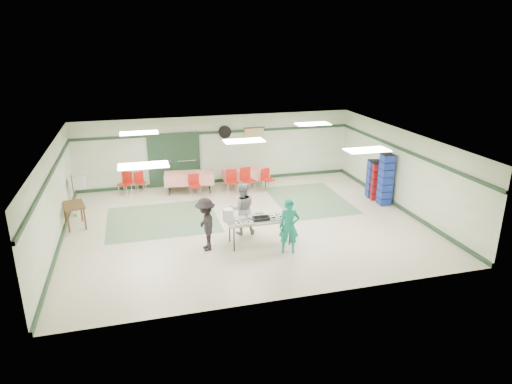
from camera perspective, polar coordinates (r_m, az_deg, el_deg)
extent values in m
plane|color=beige|center=(14.53, -1.42, -3.95)|extent=(11.00, 11.00, 0.00)
plane|color=silver|center=(13.70, -1.51, 6.50)|extent=(11.00, 11.00, 0.00)
plane|color=silver|center=(18.30, -4.83, 5.32)|extent=(11.00, 0.00, 11.00)
plane|color=silver|center=(10.05, 4.69, -6.56)|extent=(11.00, 0.00, 11.00)
plane|color=silver|center=(13.91, -24.06, -0.81)|extent=(0.00, 9.00, 9.00)
plane|color=silver|center=(16.20, 17.81, 2.64)|extent=(0.00, 9.00, 9.00)
cube|color=#1E3824|center=(18.12, -4.88, 7.45)|extent=(11.00, 0.06, 0.10)
cube|color=#1E3824|center=(18.62, -4.70, 1.45)|extent=(11.00, 0.06, 0.12)
cube|color=#1E3824|center=(13.70, -24.33, 1.96)|extent=(0.06, 9.00, 0.10)
cube|color=#1E3824|center=(14.36, -23.25, -5.64)|extent=(0.06, 9.00, 0.12)
cube|color=#1E3824|center=(16.01, 17.97, 5.03)|extent=(0.06, 9.00, 0.10)
cube|color=#1E3824|center=(16.58, 17.27, -1.64)|extent=(0.06, 9.00, 0.12)
cube|color=#62815E|center=(15.12, -11.59, -3.39)|extent=(3.50, 3.00, 0.01)
cube|color=#62815E|center=(16.67, 6.72, -0.98)|extent=(2.50, 3.50, 0.01)
cube|color=gray|center=(18.07, -11.66, 3.83)|extent=(0.90, 0.06, 2.10)
cube|color=gray|center=(18.14, -8.66, 4.07)|extent=(0.90, 0.06, 2.10)
cube|color=#1E3824|center=(18.08, -10.17, 3.94)|extent=(2.00, 0.03, 2.15)
cylinder|color=black|center=(18.14, -3.92, 7.49)|extent=(0.50, 0.10, 0.50)
cube|color=#D5BE85|center=(18.45, -0.22, 7.10)|extent=(0.80, 0.02, 0.60)
cube|color=#9C9C97|center=(12.89, 0.43, -3.48)|extent=(1.86, 0.76, 0.04)
cylinder|color=black|center=(12.60, -2.76, -5.94)|extent=(0.04, 0.04, 0.72)
cylinder|color=black|center=(13.00, 4.21, -5.16)|extent=(0.04, 0.04, 0.72)
cylinder|color=black|center=(13.14, -3.32, -4.86)|extent=(0.04, 0.04, 0.72)
cylinder|color=black|center=(13.52, 3.38, -4.15)|extent=(0.04, 0.04, 0.72)
cube|color=silver|center=(12.94, 2.60, -3.25)|extent=(0.54, 0.41, 0.02)
cube|color=silver|center=(13.01, -0.06, -3.12)|extent=(0.55, 0.42, 0.02)
cube|color=silver|center=(12.61, -1.55, -3.86)|extent=(0.54, 0.41, 0.02)
cube|color=black|center=(12.82, 0.65, -3.32)|extent=(0.47, 0.29, 0.08)
cube|color=white|center=(12.70, -3.50, -2.89)|extent=(0.26, 0.24, 0.36)
imported|color=#15937D|center=(12.43, 4.16, -4.30)|extent=(0.65, 0.53, 1.53)
imported|color=gray|center=(13.56, -1.73, -2.09)|extent=(0.82, 0.66, 1.58)
imported|color=black|center=(12.62, -6.31, -4.05)|extent=(0.59, 0.99, 1.51)
cube|color=red|center=(17.71, -1.31, 2.88)|extent=(1.76, 0.79, 0.05)
cube|color=red|center=(17.77, -1.31, 2.29)|extent=(1.76, 0.81, 0.40)
cylinder|color=black|center=(17.39, -3.36, 1.22)|extent=(0.04, 0.04, 0.72)
cylinder|color=black|center=(17.75, 1.20, 1.63)|extent=(0.04, 0.04, 0.72)
cylinder|color=black|center=(17.93, -3.78, 1.77)|extent=(0.04, 0.04, 0.72)
cylinder|color=black|center=(18.28, 0.65, 2.16)|extent=(0.04, 0.04, 0.72)
cube|color=red|center=(17.34, -8.39, 2.32)|extent=(1.90, 0.99, 0.05)
cube|color=red|center=(17.40, -8.36, 1.72)|extent=(1.90, 1.01, 0.40)
cylinder|color=black|center=(17.19, -10.84, 0.69)|extent=(0.04, 0.04, 0.72)
cylinder|color=black|center=(17.18, -5.79, 0.94)|extent=(0.04, 0.04, 0.72)
cylinder|color=black|center=(17.76, -10.79, 1.30)|extent=(0.04, 0.04, 0.72)
cylinder|color=black|center=(17.76, -5.90, 1.54)|extent=(0.04, 0.04, 0.72)
cube|color=red|center=(17.17, -1.00, 1.45)|extent=(0.55, 0.55, 0.04)
cube|color=red|center=(17.26, -1.35, 2.38)|extent=(0.43, 0.17, 0.44)
cylinder|color=silver|center=(17.02, -1.18, 0.39)|extent=(0.02, 0.02, 0.46)
cylinder|color=silver|center=(17.20, -0.19, 0.60)|extent=(0.02, 0.02, 0.46)
cylinder|color=silver|center=(17.30, -1.80, 0.71)|extent=(0.02, 0.02, 0.46)
cylinder|color=silver|center=(17.48, -0.81, 0.90)|extent=(0.02, 0.02, 0.46)
cube|color=red|center=(17.04, -2.98, 1.23)|extent=(0.43, 0.43, 0.04)
cube|color=red|center=(17.15, -3.12, 2.16)|extent=(0.42, 0.04, 0.42)
cylinder|color=silver|center=(16.93, -3.40, 0.23)|extent=(0.02, 0.02, 0.44)
cylinder|color=silver|center=(17.00, -2.29, 0.33)|extent=(0.02, 0.02, 0.44)
cylinder|color=silver|center=(17.25, -3.63, 0.58)|extent=(0.02, 0.02, 0.44)
cylinder|color=silver|center=(17.31, -2.53, 0.68)|extent=(0.02, 0.02, 0.44)
cube|color=red|center=(17.38, 1.52, 1.52)|extent=(0.53, 0.53, 0.04)
cube|color=red|center=(17.45, 1.14, 2.35)|extent=(0.38, 0.20, 0.40)
cylinder|color=silver|center=(17.24, 1.45, 0.57)|extent=(0.02, 0.02, 0.42)
cylinder|color=silver|center=(17.44, 2.25, 0.78)|extent=(0.02, 0.02, 0.42)
cylinder|color=silver|center=(17.47, 0.77, 0.83)|extent=(0.02, 0.02, 0.42)
cylinder|color=silver|center=(17.67, 1.57, 1.03)|extent=(0.02, 0.02, 0.42)
cube|color=red|center=(16.83, -7.63, 0.75)|extent=(0.44, 0.44, 0.04)
cube|color=red|center=(16.93, -7.81, 1.62)|extent=(0.40, 0.09, 0.40)
cylinder|color=silver|center=(16.72, -7.98, -0.22)|extent=(0.02, 0.02, 0.42)
cylinder|color=silver|center=(16.80, -6.93, -0.09)|extent=(0.02, 0.02, 0.42)
cylinder|color=silver|center=(17.02, -8.24, 0.11)|extent=(0.02, 0.02, 0.42)
cylinder|color=silver|center=(17.09, -7.21, 0.24)|extent=(0.02, 0.02, 0.42)
cube|color=red|center=(17.72, -14.27, 1.15)|extent=(0.45, 0.45, 0.04)
cube|color=red|center=(17.82, -14.48, 1.91)|extent=(0.36, 0.14, 0.37)
cylinder|color=silver|center=(17.62, -14.52, 0.29)|extent=(0.02, 0.02, 0.39)
cylinder|color=silver|center=(17.69, -13.62, 0.45)|extent=(0.02, 0.02, 0.39)
cylinder|color=silver|center=(17.89, -14.80, 0.55)|extent=(0.02, 0.02, 0.39)
cylinder|color=silver|center=(17.96, -13.91, 0.71)|extent=(0.02, 0.02, 0.39)
cube|color=red|center=(17.53, -16.08, 0.96)|extent=(0.57, 0.57, 0.04)
cube|color=red|center=(17.61, -15.81, 1.84)|extent=(0.37, 0.26, 0.41)
cylinder|color=silver|center=(17.56, -16.75, 0.11)|extent=(0.02, 0.02, 0.43)
cylinder|color=silver|center=(17.38, -15.86, 0.00)|extent=(0.02, 0.02, 0.43)
cylinder|color=silver|center=(17.82, -16.15, 0.44)|extent=(0.02, 0.02, 0.43)
cylinder|color=silver|center=(17.64, -15.26, 0.33)|extent=(0.02, 0.02, 0.43)
cube|color=#1A329D|center=(17.20, 14.45, 1.61)|extent=(0.51, 0.51, 1.39)
cube|color=maroon|center=(16.99, 14.87, 1.30)|extent=(0.49, 0.49, 1.36)
cube|color=#1A329D|center=(16.47, 15.90, 1.49)|extent=(0.43, 0.43, 1.83)
cube|color=brown|center=(15.12, -21.86, -1.52)|extent=(0.79, 1.04, 0.05)
cube|color=brown|center=(14.87, -22.42, -3.46)|extent=(0.05, 0.05, 0.70)
cube|color=brown|center=(14.91, -20.60, -3.17)|extent=(0.05, 0.05, 0.70)
cube|color=brown|center=(15.59, -22.74, -2.49)|extent=(0.05, 0.05, 0.70)
cube|color=brown|center=(15.62, -21.00, -2.21)|extent=(0.05, 0.05, 0.70)
cube|color=beige|center=(16.58, -21.41, 1.08)|extent=(0.49, 0.43, 0.38)
cylinder|color=brown|center=(16.07, -21.80, -0.27)|extent=(0.04, 0.23, 1.41)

